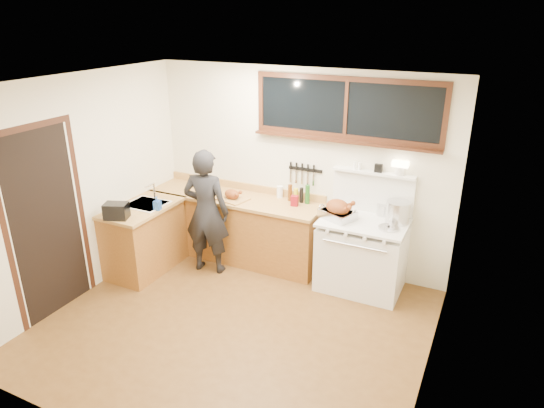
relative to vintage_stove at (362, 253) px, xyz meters
The scene contains 20 objects.
ground_plane 1.79m from the vintage_stove, 125.36° to the right, with size 4.00×3.50×0.02m, color brown.
room_shell 2.10m from the vintage_stove, 125.36° to the right, with size 4.10×3.60×2.65m.
counter_back 1.80m from the vintage_stove, behind, with size 2.44×0.64×1.00m.
counter_left 2.81m from the vintage_stove, 163.77° to the right, with size 0.64×1.09×0.90m.
sink_unit 2.80m from the vintage_stove, 165.18° to the right, with size 0.50×0.45×0.37m.
vintage_stove is the anchor object (origin of this frame).
back_window 1.67m from the vintage_stove, 142.47° to the left, with size 2.32×0.13×0.77m.
left_doorway 3.63m from the vintage_stove, 146.76° to the right, with size 0.02×1.04×2.17m.
knife_strip 1.29m from the vintage_stove, 160.77° to the left, with size 0.46×0.03×0.28m.
man 2.02m from the vintage_stove, 167.09° to the right, with size 0.66×0.49×1.65m.
soap_bottle 2.61m from the vintage_stove, 161.94° to the right, with size 0.09×0.09×0.18m.
toaster 3.01m from the vintage_stove, 155.68° to the right, with size 0.33×0.28×0.19m.
cutting_board 1.83m from the vintage_stove, behind, with size 0.46×0.38×0.14m.
roast_turkey 0.62m from the vintage_stove, 167.33° to the right, with size 0.48×0.43×0.24m.
stockpot 0.68m from the vintage_stove, 18.98° to the left, with size 0.35×0.35×0.26m.
saucepan 0.60m from the vintage_stove, 59.91° to the left, with size 0.19×0.31×0.14m.
pot_lid 0.55m from the vintage_stove, 18.69° to the right, with size 0.30×0.30×0.04m.
coffee_tin 1.07m from the vintage_stove, behind, with size 0.10×0.08×0.13m.
pitcher 1.36m from the vintage_stove, 167.72° to the left, with size 0.10×0.10×0.16m.
bottle_cluster 1.10m from the vintage_stove, 166.82° to the left, with size 0.30×0.06×0.25m.
Camera 1 is at (2.30, -3.81, 3.21)m, focal length 32.00 mm.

